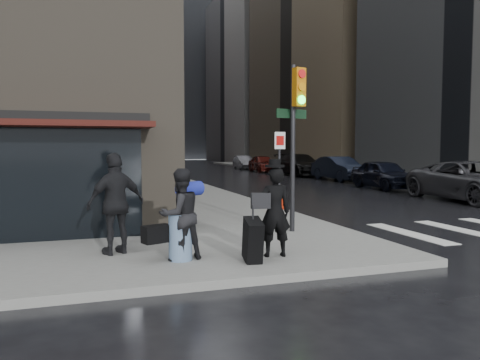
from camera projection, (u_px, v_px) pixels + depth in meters
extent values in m
plane|color=black|center=(299.00, 251.00, 9.73)|extent=(140.00, 140.00, 0.00)
cube|color=slate|center=(145.00, 175.00, 35.32)|extent=(4.00, 50.00, 0.15)
cube|color=slate|center=(307.00, 172.00, 39.51)|extent=(3.00, 50.00, 0.15)
cube|color=silver|center=(409.00, 233.00, 11.77)|extent=(0.50, 3.00, 0.01)
cube|color=silver|center=(460.00, 230.00, 12.26)|extent=(0.50, 3.00, 0.01)
cube|color=#58261E|center=(16.00, 67.00, 63.54)|extent=(22.00, 20.00, 26.00)
cube|color=gray|center=(291.00, 80.00, 71.91)|extent=(22.00, 20.00, 25.00)
cube|color=gray|center=(144.00, 70.00, 84.40)|extent=(40.00, 12.00, 32.00)
imported|color=black|center=(275.00, 212.00, 8.61)|extent=(0.65, 0.47, 1.65)
cylinder|color=black|center=(275.00, 166.00, 8.55)|extent=(0.35, 0.35, 0.04)
cylinder|color=black|center=(275.00, 163.00, 8.55)|extent=(0.22, 0.22, 0.13)
cube|color=black|center=(261.00, 201.00, 8.49)|extent=(0.36, 0.15, 0.29)
cube|color=black|center=(253.00, 241.00, 8.17)|extent=(0.35, 0.67, 0.84)
cylinder|color=black|center=(253.00, 216.00, 8.14)|extent=(0.03, 0.03, 0.39)
imported|color=black|center=(180.00, 215.00, 8.31)|extent=(0.96, 0.86, 1.64)
cube|color=black|center=(157.00, 234.00, 8.23)|extent=(0.55, 0.42, 0.31)
cylinder|color=navy|center=(190.00, 189.00, 8.54)|extent=(0.56, 0.47, 0.26)
imported|color=black|center=(116.00, 204.00, 8.80)|extent=(1.22, 0.86, 1.92)
cylinder|color=black|center=(293.00, 149.00, 11.13)|extent=(0.12, 0.12, 3.95)
cube|color=orange|center=(299.00, 87.00, 10.84)|extent=(0.31, 0.24, 0.89)
cylinder|color=red|center=(302.00, 74.00, 10.74)|extent=(0.20, 0.09, 0.20)
cylinder|color=orange|center=(302.00, 87.00, 10.76)|extent=(0.20, 0.09, 0.20)
cylinder|color=#19E533|center=(302.00, 100.00, 10.78)|extent=(0.20, 0.09, 0.20)
cylinder|color=black|center=(279.00, 183.00, 10.98)|extent=(0.06, 0.06, 2.37)
cube|color=white|center=(280.00, 141.00, 10.88)|extent=(0.29, 0.09, 0.40)
cube|color=black|center=(292.00, 114.00, 11.15)|extent=(0.87, 0.24, 0.22)
cylinder|color=#961D09|center=(280.00, 207.00, 15.30)|extent=(0.31, 0.31, 0.10)
cylinder|color=#961D09|center=(280.00, 200.00, 15.28)|extent=(0.23, 0.23, 0.58)
sphere|color=#961D09|center=(280.00, 191.00, 15.26)|extent=(0.21, 0.21, 0.21)
cylinder|color=#961D09|center=(280.00, 197.00, 15.27)|extent=(0.40, 0.16, 0.14)
imported|color=#3A3A3E|center=(472.00, 181.00, 18.74)|extent=(3.11, 5.99, 1.61)
imported|color=black|center=(384.00, 174.00, 24.26)|extent=(2.05, 4.55, 1.52)
imported|color=black|center=(339.00, 169.00, 30.02)|extent=(1.77, 4.78, 1.56)
imported|color=black|center=(300.00, 165.00, 35.54)|extent=(2.35, 5.72, 1.66)
imported|color=#41110D|center=(263.00, 163.00, 40.83)|extent=(2.06, 4.48, 1.49)
imported|color=#48484D|center=(244.00, 162.00, 46.43)|extent=(1.76, 4.14, 1.33)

